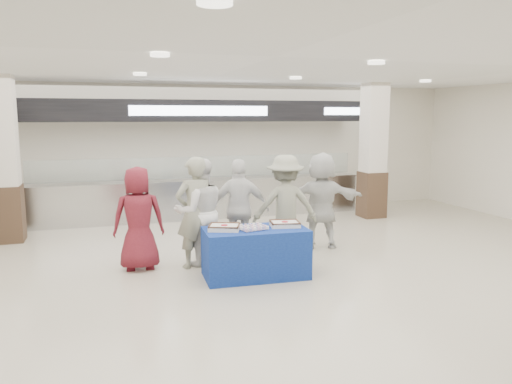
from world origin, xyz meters
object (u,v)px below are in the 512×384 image
object	(u,v)px
civilian_white	(321,200)
sheet_cake_left	(224,227)
display_table	(256,253)
cupcake_tray	(252,227)
chef_tall	(200,212)
sheet_cake_right	(285,223)
chef_short	(240,209)
civilian_maroon	(139,218)
soldier_a	(195,213)
soldier_b	(285,206)

from	to	relation	value
civilian_white	sheet_cake_left	bearing A→B (deg)	40.52
display_table	cupcake_tray	xyz separation A→B (m)	(-0.06, -0.03, 0.40)
sheet_cake_left	civilian_white	world-z (taller)	civilian_white
chef_tall	sheet_cake_right	bearing A→B (deg)	139.41
display_table	chef_short	distance (m)	1.19
sheet_cake_left	chef_short	xyz separation A→B (m)	(0.53, 1.03, 0.06)
cupcake_tray	civilian_maroon	size ratio (longest dim) A/B	0.25
display_table	sheet_cake_left	bearing A→B (deg)	175.98
display_table	sheet_cake_right	xyz separation A→B (m)	(0.48, 0.02, 0.42)
sheet_cake_left	soldier_a	size ratio (longest dim) A/B	0.30
display_table	sheet_cake_right	distance (m)	0.64
sheet_cake_right	civilian_white	world-z (taller)	civilian_white
cupcake_tray	soldier_a	size ratio (longest dim) A/B	0.23
sheet_cake_right	civilian_white	size ratio (longest dim) A/B	0.27
chef_tall	soldier_b	distance (m)	1.53
sheet_cake_right	soldier_a	world-z (taller)	soldier_a
soldier_b	soldier_a	bearing A→B (deg)	16.28
civilian_white	sheet_cake_right	bearing A→B (deg)	57.39
sheet_cake_right	cupcake_tray	size ratio (longest dim) A/B	1.19
display_table	cupcake_tray	size ratio (longest dim) A/B	3.76
display_table	civilian_white	distance (m)	2.17
chef_short	civilian_white	world-z (taller)	civilian_white
sheet_cake_left	soldier_b	size ratio (longest dim) A/B	0.31
sheet_cake_left	soldier_b	world-z (taller)	soldier_b
chef_tall	display_table	bearing A→B (deg)	123.67
chef_short	sheet_cake_left	bearing A→B (deg)	76.24
soldier_a	display_table	bearing A→B (deg)	119.70
sheet_cake_left	cupcake_tray	size ratio (longest dim) A/B	1.32
soldier_a	chef_tall	bearing A→B (deg)	-145.90
display_table	civilian_white	bearing A→B (deg)	40.34
civilian_maroon	soldier_a	world-z (taller)	soldier_a
chef_short	civilian_white	distance (m)	1.62
chef_tall	chef_short	bearing A→B (deg)	-168.90
civilian_maroon	chef_tall	bearing A→B (deg)	-179.09
sheet_cake_left	sheet_cake_right	distance (m)	0.95
sheet_cake_left	chef_tall	distance (m)	0.88
display_table	civilian_maroon	world-z (taller)	civilian_maroon
sheet_cake_right	civilian_white	xyz separation A→B (m)	(1.20, 1.27, 0.09)
civilian_white	civilian_maroon	bearing A→B (deg)	16.78
sheet_cake_right	chef_short	distance (m)	1.15
chef_tall	soldier_b	world-z (taller)	soldier_b
cupcake_tray	civilian_white	size ratio (longest dim) A/B	0.23
soldier_a	sheet_cake_left	bearing A→B (deg)	97.86
cupcake_tray	soldier_a	bearing A→B (deg)	131.30
cupcake_tray	civilian_white	bearing A→B (deg)	37.19
civilian_maroon	soldier_a	xyz separation A→B (m)	(0.87, -0.15, 0.07)
cupcake_tray	chef_tall	distance (m)	1.12
sheet_cake_left	civilian_maroon	size ratio (longest dim) A/B	0.33
sheet_cake_right	cupcake_tray	distance (m)	0.54
soldier_b	cupcake_tray	bearing A→B (deg)	57.04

